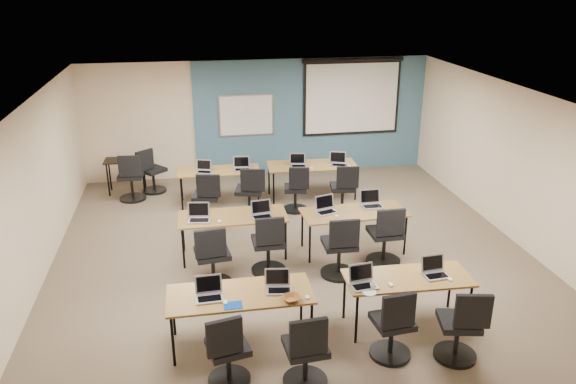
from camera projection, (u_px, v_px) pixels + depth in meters
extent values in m
cube|color=#6B6354|center=(295.00, 260.00, 9.42)|extent=(8.00, 9.00, 0.02)
cube|color=white|center=(296.00, 100.00, 8.44)|extent=(8.00, 9.00, 0.02)
cube|color=beige|center=(259.00, 118.00, 13.06)|extent=(8.00, 0.04, 2.70)
cube|color=beige|center=(395.00, 364.00, 4.80)|extent=(8.00, 0.04, 2.70)
cube|color=beige|center=(29.00, 201.00, 8.26)|extent=(0.04, 9.00, 2.70)
cube|color=beige|center=(525.00, 170.00, 9.59)|extent=(0.04, 9.00, 2.70)
cube|color=#3D5977|center=(311.00, 116.00, 13.24)|extent=(5.50, 0.04, 2.70)
cube|color=#9CA3AB|center=(246.00, 115.00, 12.91)|extent=(1.28, 0.02, 0.98)
cube|color=white|center=(246.00, 115.00, 12.90)|extent=(1.20, 0.02, 0.90)
cube|color=black|center=(352.00, 96.00, 13.18)|extent=(2.32, 0.03, 1.82)
cube|color=white|center=(352.00, 98.00, 13.18)|extent=(2.20, 0.02, 1.62)
cylinder|color=black|center=(353.00, 60.00, 12.87)|extent=(2.40, 0.10, 0.10)
cube|color=brown|center=(240.00, 294.00, 7.04)|extent=(1.83, 0.76, 0.03)
cylinder|color=black|center=(173.00, 341.00, 6.74)|extent=(0.04, 0.04, 0.70)
cylinder|color=black|center=(311.00, 327.00, 7.02)|extent=(0.04, 0.04, 0.70)
cylinder|color=black|center=(173.00, 312.00, 7.33)|extent=(0.04, 0.04, 0.70)
cylinder|color=black|center=(301.00, 299.00, 7.61)|extent=(0.04, 0.04, 0.70)
cube|color=brown|center=(408.00, 278.00, 7.43)|extent=(1.67, 0.70, 0.03)
cylinder|color=black|center=(356.00, 320.00, 7.17)|extent=(0.04, 0.04, 0.70)
cylinder|color=black|center=(469.00, 308.00, 7.42)|extent=(0.04, 0.04, 0.70)
cylinder|color=black|center=(344.00, 296.00, 7.69)|extent=(0.04, 0.04, 0.70)
cylinder|color=black|center=(450.00, 286.00, 7.95)|extent=(0.04, 0.04, 0.70)
cube|color=olive|center=(233.00, 217.00, 9.32)|extent=(1.80, 0.75, 0.03)
cylinder|color=black|center=(183.00, 249.00, 9.02)|extent=(0.04, 0.04, 0.70)
cylinder|color=black|center=(286.00, 241.00, 9.30)|extent=(0.04, 0.04, 0.70)
cylinder|color=black|center=(183.00, 232.00, 9.60)|extent=(0.04, 0.04, 0.70)
cylinder|color=black|center=(280.00, 225.00, 9.88)|extent=(0.04, 0.04, 0.70)
cube|color=#A36A2D|center=(354.00, 212.00, 9.48)|extent=(1.77, 0.74, 0.03)
cylinder|color=black|center=(310.00, 244.00, 9.20)|extent=(0.04, 0.04, 0.70)
cylinder|color=black|center=(405.00, 236.00, 9.47)|extent=(0.04, 0.04, 0.70)
cylinder|color=black|center=(302.00, 228.00, 9.76)|extent=(0.04, 0.04, 0.70)
cylinder|color=black|center=(393.00, 221.00, 10.04)|extent=(0.04, 0.04, 0.70)
cube|color=#A87533|center=(219.00, 171.00, 11.50)|extent=(1.67, 0.70, 0.03)
cylinder|color=black|center=(182.00, 195.00, 11.24)|extent=(0.04, 0.04, 0.70)
cylinder|color=black|center=(258.00, 190.00, 11.49)|extent=(0.04, 0.04, 0.70)
cylinder|color=black|center=(182.00, 185.00, 11.77)|extent=(0.04, 0.04, 0.70)
cylinder|color=black|center=(255.00, 181.00, 12.02)|extent=(0.04, 0.04, 0.70)
cube|color=#96663C|center=(312.00, 165.00, 11.82)|extent=(1.87, 0.78, 0.03)
cylinder|color=black|center=(274.00, 190.00, 11.51)|extent=(0.04, 0.04, 0.70)
cylinder|color=black|center=(356.00, 184.00, 11.80)|extent=(0.04, 0.04, 0.70)
cylinder|color=black|center=(269.00, 179.00, 12.11)|extent=(0.04, 0.04, 0.70)
cylinder|color=black|center=(347.00, 174.00, 12.40)|extent=(0.04, 0.04, 0.70)
cube|color=#BABABC|center=(209.00, 298.00, 6.91)|extent=(0.33, 0.24, 0.02)
cube|color=black|center=(210.00, 298.00, 6.89)|extent=(0.28, 0.14, 0.00)
cube|color=#BABABC|center=(208.00, 284.00, 6.98)|extent=(0.33, 0.06, 0.23)
cube|color=black|center=(208.00, 284.00, 6.98)|extent=(0.29, 0.04, 0.19)
ellipsoid|color=white|center=(225.00, 302.00, 6.83)|extent=(0.07, 0.10, 0.03)
cylinder|color=black|center=(229.00, 380.00, 6.58)|extent=(0.51, 0.51, 0.05)
cylinder|color=black|center=(229.00, 366.00, 6.51)|extent=(0.06, 0.06, 0.45)
cube|color=black|center=(228.00, 347.00, 6.42)|extent=(0.45, 0.45, 0.08)
cube|color=black|center=(224.00, 337.00, 6.13)|extent=(0.41, 0.06, 0.44)
cube|color=silver|center=(279.00, 290.00, 7.08)|extent=(0.32, 0.23, 0.02)
cube|color=black|center=(279.00, 290.00, 7.06)|extent=(0.27, 0.14, 0.00)
cube|color=silver|center=(277.00, 277.00, 7.16)|extent=(0.32, 0.06, 0.22)
cube|color=black|center=(277.00, 277.00, 7.15)|extent=(0.28, 0.04, 0.18)
ellipsoid|color=white|center=(307.00, 297.00, 6.94)|extent=(0.08, 0.10, 0.03)
cylinder|color=black|center=(305.00, 381.00, 6.56)|extent=(0.53, 0.53, 0.05)
cylinder|color=black|center=(305.00, 366.00, 6.48)|extent=(0.06, 0.06, 0.47)
cube|color=black|center=(305.00, 347.00, 6.39)|extent=(0.47, 0.47, 0.08)
cube|color=black|center=(309.00, 337.00, 6.09)|extent=(0.43, 0.06, 0.44)
cube|color=#A5A5B0|center=(364.00, 286.00, 7.18)|extent=(0.33, 0.24, 0.02)
cube|color=black|center=(364.00, 286.00, 7.16)|extent=(0.28, 0.14, 0.00)
cube|color=#A5A5B0|center=(361.00, 272.00, 7.26)|extent=(0.33, 0.06, 0.23)
cube|color=black|center=(361.00, 273.00, 7.25)|extent=(0.29, 0.04, 0.19)
ellipsoid|color=white|center=(391.00, 285.00, 7.21)|extent=(0.08, 0.11, 0.04)
cylinder|color=black|center=(390.00, 353.00, 7.05)|extent=(0.52, 0.52, 0.05)
cylinder|color=black|center=(391.00, 340.00, 6.97)|extent=(0.06, 0.06, 0.46)
cube|color=black|center=(392.00, 321.00, 6.87)|extent=(0.46, 0.46, 0.08)
cube|color=black|center=(399.00, 311.00, 6.58)|extent=(0.42, 0.06, 0.44)
cube|color=#B5B5B6|center=(436.00, 276.00, 7.43)|extent=(0.32, 0.24, 0.02)
cube|color=black|center=(437.00, 276.00, 7.41)|extent=(0.28, 0.14, 0.00)
cube|color=#B5B5B6|center=(433.00, 263.00, 7.50)|extent=(0.32, 0.06, 0.22)
cube|color=black|center=(433.00, 263.00, 7.49)|extent=(0.28, 0.04, 0.18)
ellipsoid|color=white|center=(450.00, 279.00, 7.34)|extent=(0.08, 0.11, 0.03)
cylinder|color=black|center=(455.00, 355.00, 7.02)|extent=(0.53, 0.53, 0.05)
cylinder|color=black|center=(456.00, 341.00, 6.94)|extent=(0.06, 0.06, 0.47)
cube|color=black|center=(459.00, 322.00, 6.84)|extent=(0.47, 0.47, 0.08)
cube|color=black|center=(473.00, 311.00, 6.55)|extent=(0.43, 0.06, 0.44)
cube|color=silver|center=(199.00, 220.00, 9.11)|extent=(0.35, 0.26, 0.02)
cube|color=black|center=(199.00, 220.00, 9.09)|extent=(0.30, 0.15, 0.00)
cube|color=silver|center=(199.00, 209.00, 9.19)|extent=(0.35, 0.06, 0.24)
cube|color=black|center=(199.00, 210.00, 9.18)|extent=(0.31, 0.05, 0.20)
ellipsoid|color=white|center=(220.00, 221.00, 9.08)|extent=(0.07, 0.10, 0.03)
cylinder|color=black|center=(214.00, 283.00, 8.64)|extent=(0.57, 0.57, 0.05)
cylinder|color=black|center=(213.00, 270.00, 8.56)|extent=(0.06, 0.06, 0.50)
cube|color=black|center=(212.00, 253.00, 8.46)|extent=(0.50, 0.50, 0.08)
cube|color=black|center=(210.00, 243.00, 8.14)|extent=(0.46, 0.06, 0.44)
cube|color=silver|center=(262.00, 217.00, 9.24)|extent=(0.33, 0.24, 0.02)
cube|color=black|center=(262.00, 217.00, 9.22)|extent=(0.28, 0.14, 0.00)
cube|color=silver|center=(261.00, 207.00, 9.32)|extent=(0.33, 0.06, 0.23)
cube|color=black|center=(261.00, 207.00, 9.31)|extent=(0.29, 0.04, 0.19)
ellipsoid|color=white|center=(275.00, 219.00, 9.17)|extent=(0.06, 0.09, 0.03)
cylinder|color=black|center=(269.00, 270.00, 9.05)|extent=(0.55, 0.55, 0.05)
cylinder|color=black|center=(268.00, 257.00, 8.97)|extent=(0.06, 0.06, 0.49)
cube|color=black|center=(268.00, 241.00, 8.86)|extent=(0.49, 0.49, 0.08)
cube|color=black|center=(270.00, 231.00, 8.56)|extent=(0.45, 0.06, 0.44)
cube|color=#B4B4B4|center=(326.00, 212.00, 9.43)|extent=(0.35, 0.25, 0.02)
cube|color=black|center=(327.00, 212.00, 9.40)|extent=(0.29, 0.15, 0.00)
cube|color=#B4B4B4|center=(325.00, 202.00, 9.50)|extent=(0.35, 0.06, 0.24)
cube|color=black|center=(325.00, 202.00, 9.50)|extent=(0.30, 0.05, 0.20)
ellipsoid|color=white|center=(337.00, 215.00, 9.29)|extent=(0.07, 0.10, 0.03)
cylinder|color=black|center=(338.00, 273.00, 8.94)|extent=(0.57, 0.57, 0.05)
cylinder|color=black|center=(339.00, 260.00, 8.86)|extent=(0.06, 0.06, 0.51)
cube|color=black|center=(339.00, 244.00, 8.76)|extent=(0.51, 0.51, 0.08)
cube|color=black|center=(344.00, 234.00, 8.44)|extent=(0.46, 0.06, 0.44)
cube|color=silver|center=(372.00, 206.00, 9.66)|extent=(0.36, 0.26, 0.02)
cube|color=black|center=(373.00, 206.00, 9.64)|extent=(0.30, 0.15, 0.00)
cube|color=silver|center=(370.00, 196.00, 9.74)|extent=(0.36, 0.07, 0.25)
cube|color=black|center=(370.00, 196.00, 9.73)|extent=(0.31, 0.05, 0.20)
ellipsoid|color=white|center=(391.00, 211.00, 9.47)|extent=(0.06, 0.09, 0.03)
cylinder|color=black|center=(383.00, 261.00, 9.33)|extent=(0.57, 0.57, 0.05)
cylinder|color=black|center=(384.00, 249.00, 9.25)|extent=(0.06, 0.06, 0.50)
cube|color=black|center=(385.00, 233.00, 9.14)|extent=(0.50, 0.50, 0.08)
cube|color=black|center=(391.00, 223.00, 8.83)|extent=(0.46, 0.06, 0.44)
cube|color=#ADADAD|center=(204.00, 172.00, 11.35)|extent=(0.30, 0.22, 0.02)
cube|color=black|center=(204.00, 172.00, 11.32)|extent=(0.26, 0.13, 0.00)
cube|color=#ADADAD|center=(204.00, 165.00, 11.42)|extent=(0.30, 0.06, 0.21)
cube|color=black|center=(204.00, 165.00, 11.41)|extent=(0.27, 0.04, 0.17)
ellipsoid|color=white|center=(212.00, 175.00, 11.17)|extent=(0.08, 0.11, 0.04)
cylinder|color=black|center=(207.00, 220.00, 10.90)|extent=(0.55, 0.55, 0.05)
cylinder|color=black|center=(207.00, 209.00, 10.82)|extent=(0.06, 0.06, 0.48)
cube|color=black|center=(206.00, 196.00, 10.72)|extent=(0.48, 0.48, 0.08)
cube|color=black|center=(208.00, 186.00, 10.43)|extent=(0.44, 0.06, 0.44)
cube|color=#B3B3BC|center=(242.00, 170.00, 11.49)|extent=(0.34, 0.24, 0.02)
cube|color=black|center=(242.00, 169.00, 11.47)|extent=(0.28, 0.14, 0.00)
cube|color=#B3B3BC|center=(241.00, 162.00, 11.56)|extent=(0.34, 0.06, 0.23)
cube|color=black|center=(241.00, 162.00, 11.56)|extent=(0.29, 0.04, 0.19)
ellipsoid|color=white|center=(259.00, 170.00, 11.46)|extent=(0.08, 0.11, 0.03)
cylinder|color=black|center=(250.00, 215.00, 11.13)|extent=(0.58, 0.58, 0.05)
cylinder|color=black|center=(249.00, 204.00, 11.04)|extent=(0.06, 0.06, 0.51)
cube|color=black|center=(249.00, 190.00, 10.94)|extent=(0.51, 0.51, 0.08)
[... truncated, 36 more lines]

